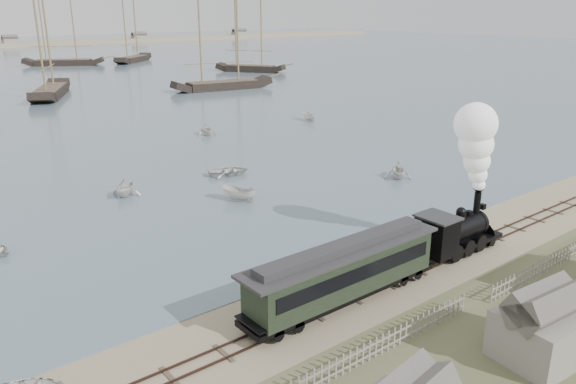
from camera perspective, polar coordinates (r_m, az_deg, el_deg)
ground at (r=36.19m, az=5.37°, el=-9.04°), size 600.00×600.00×0.00m
rail_track at (r=34.93m, az=7.67°, el=-10.12°), size 120.00×1.80×0.16m
picket_fence_west at (r=28.04m, az=5.64°, el=-18.03°), size 19.00×0.10×1.20m
picket_fence_east at (r=41.73m, az=25.44°, el=-7.00°), size 15.00×0.10×1.20m
shed_mid at (r=31.58m, az=23.97°, el=-15.13°), size 4.00×3.50×3.60m
locomotive at (r=40.88m, az=18.22°, el=0.42°), size 8.13×3.04×10.13m
passenger_coach at (r=32.87m, az=5.68°, el=-7.91°), size 13.69×2.64×3.32m
rowboat_1 at (r=53.43m, az=-16.21°, el=0.51°), size 4.23×4.28×1.71m
rowboat_2 at (r=50.17m, az=-5.11°, el=-0.18°), size 3.66×2.74×1.33m
rowboat_3 at (r=58.13m, az=-6.07°, el=2.13°), size 4.26×4.93×0.86m
rowboat_4 at (r=57.74m, az=11.13°, el=2.21°), size 4.27×4.22×1.70m
rowboat_5 at (r=86.27m, az=2.10°, el=7.67°), size 3.34×1.60×1.24m
rowboat_7 at (r=76.94m, az=-8.30°, el=6.34°), size 3.18×2.77×1.64m
schooner_3 at (r=118.75m, az=-23.52°, el=13.70°), size 14.16×21.93×20.00m
schooner_4 at (r=119.70m, az=-6.82°, el=15.06°), size 22.01×8.24×20.00m
schooner_5 at (r=152.79m, az=-3.92°, el=15.82°), size 14.11×17.94×20.00m
schooner_8 at (r=182.32m, az=-22.18°, el=14.97°), size 22.24×15.97×20.00m
schooner_9 at (r=186.99m, az=-15.68°, el=15.66°), size 17.64×16.38×20.00m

